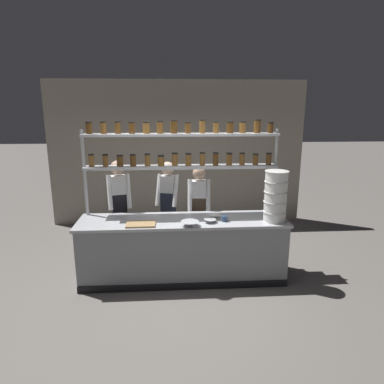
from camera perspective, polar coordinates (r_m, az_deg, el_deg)
The scene contains 13 objects.
ground_plane at distance 5.33m, azimuth -1.49°, elevation -14.00°, with size 40.00×40.00×0.00m, color slate.
back_wall at distance 7.40m, azimuth -2.41°, elevation 6.40°, with size 5.41×0.12×3.05m, color #9E9384.
prep_counter at distance 5.13m, azimuth -1.52°, elevation -9.47°, with size 3.01×0.76×0.92m.
spice_shelf_unit at distance 5.08m, azimuth -1.74°, elevation 6.63°, with size 2.90×0.28×2.33m.
chef_left at distance 5.56m, azimuth -11.99°, elevation -2.19°, with size 0.41×0.34×1.70m.
chef_center at distance 5.72m, azimuth -4.00°, elevation -1.89°, with size 0.41×0.34×1.64m.
chef_right at distance 5.54m, azimuth 1.15°, elevation -2.77°, with size 0.37×0.29×1.59m.
container_stack at distance 4.94m, azimuth 13.75°, elevation -0.70°, with size 0.33×0.33×0.73m.
cutting_board at distance 4.78m, azimuth -8.52°, elevation -5.33°, with size 0.40×0.26×0.02m.
prep_bowl_near_left at distance 4.83m, azimuth 3.03°, elevation -4.84°, with size 0.18×0.18×0.05m.
prep_bowl_center_front at distance 4.68m, azimuth -0.37°, elevation -5.33°, with size 0.25×0.25×0.07m.
prep_bowl_center_back at distance 5.04m, azimuth 3.86°, elevation -4.05°, with size 0.18×0.18×0.05m.
serving_cup_front at distance 4.90m, azimuth 5.45°, elevation -4.41°, with size 0.09×0.09×0.08m.
Camera 1 is at (-0.18, -4.71, 2.50)m, focal length 32.00 mm.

